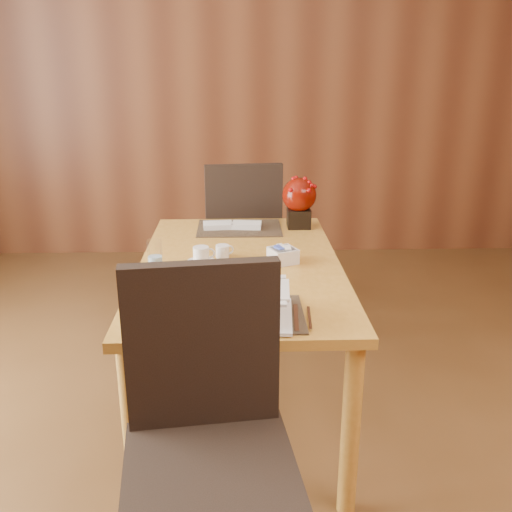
{
  "coord_description": "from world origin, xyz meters",
  "views": [
    {
      "loc": [
        -0.01,
        -1.81,
        1.62
      ],
      "look_at": [
        0.06,
        0.35,
        0.87
      ],
      "focal_mm": 40.0,
      "sensor_mm": 36.0,
      "label": 1
    }
  ],
  "objects_px": {
    "coffee_cup": "(201,256)",
    "creamer_jug": "(222,251)",
    "sugar_caddy": "(283,255)",
    "bread_plate": "(164,320)",
    "dining_table": "(240,283)",
    "soup_setting": "(250,304)",
    "far_chair": "(242,232)",
    "near_chair": "(207,425)",
    "water_glass": "(155,257)",
    "berry_decor": "(299,200)"
  },
  "relations": [
    {
      "from": "water_glass",
      "to": "bread_plate",
      "type": "xyz_separation_m",
      "value": [
        0.09,
        -0.47,
        -0.07
      ]
    },
    {
      "from": "berry_decor",
      "to": "soup_setting",
      "type": "bearing_deg",
      "value": -104.12
    },
    {
      "from": "sugar_caddy",
      "to": "berry_decor",
      "type": "bearing_deg",
      "value": 77.1
    },
    {
      "from": "coffee_cup",
      "to": "far_chair",
      "type": "xyz_separation_m",
      "value": [
        0.19,
        1.03,
        -0.2
      ]
    },
    {
      "from": "sugar_caddy",
      "to": "dining_table",
      "type": "bearing_deg",
      "value": -178.79
    },
    {
      "from": "berry_decor",
      "to": "coffee_cup",
      "type": "bearing_deg",
      "value": -131.44
    },
    {
      "from": "soup_setting",
      "to": "bread_plate",
      "type": "relative_size",
      "value": 1.86
    },
    {
      "from": "water_glass",
      "to": "creamer_jug",
      "type": "xyz_separation_m",
      "value": [
        0.28,
        0.21,
        -0.05
      ]
    },
    {
      "from": "coffee_cup",
      "to": "creamer_jug",
      "type": "bearing_deg",
      "value": 39.45
    },
    {
      "from": "far_chair",
      "to": "near_chair",
      "type": "bearing_deg",
      "value": 80.3
    },
    {
      "from": "dining_table",
      "to": "water_glass",
      "type": "bearing_deg",
      "value": -160.89
    },
    {
      "from": "bread_plate",
      "to": "near_chair",
      "type": "height_order",
      "value": "near_chair"
    },
    {
      "from": "creamer_jug",
      "to": "bread_plate",
      "type": "xyz_separation_m",
      "value": [
        -0.19,
        -0.68,
        -0.02
      ]
    },
    {
      "from": "soup_setting",
      "to": "near_chair",
      "type": "relative_size",
      "value": 0.29
    },
    {
      "from": "creamer_jug",
      "to": "near_chair",
      "type": "relative_size",
      "value": 0.08
    },
    {
      "from": "coffee_cup",
      "to": "creamer_jug",
      "type": "distance_m",
      "value": 0.12
    },
    {
      "from": "soup_setting",
      "to": "sugar_caddy",
      "type": "distance_m",
      "value": 0.61
    },
    {
      "from": "soup_setting",
      "to": "creamer_jug",
      "type": "bearing_deg",
      "value": 103.89
    },
    {
      "from": "sugar_caddy",
      "to": "far_chair",
      "type": "xyz_separation_m",
      "value": [
        -0.18,
        1.03,
        -0.2
      ]
    },
    {
      "from": "soup_setting",
      "to": "coffee_cup",
      "type": "relative_size",
      "value": 2.32
    },
    {
      "from": "berry_decor",
      "to": "bread_plate",
      "type": "relative_size",
      "value": 1.62
    },
    {
      "from": "water_glass",
      "to": "creamer_jug",
      "type": "relative_size",
      "value": 1.87
    },
    {
      "from": "berry_decor",
      "to": "bread_plate",
      "type": "height_order",
      "value": "berry_decor"
    },
    {
      "from": "dining_table",
      "to": "coffee_cup",
      "type": "distance_m",
      "value": 0.22
    },
    {
      "from": "coffee_cup",
      "to": "far_chair",
      "type": "height_order",
      "value": "far_chair"
    },
    {
      "from": "berry_decor",
      "to": "creamer_jug",
      "type": "bearing_deg",
      "value": -129.7
    },
    {
      "from": "bread_plate",
      "to": "dining_table",
      "type": "bearing_deg",
      "value": 65.79
    },
    {
      "from": "bread_plate",
      "to": "sugar_caddy",
      "type": "bearing_deg",
      "value": 52.44
    },
    {
      "from": "dining_table",
      "to": "sugar_caddy",
      "type": "height_order",
      "value": "sugar_caddy"
    },
    {
      "from": "creamer_jug",
      "to": "sugar_caddy",
      "type": "xyz_separation_m",
      "value": [
        0.27,
        -0.08,
        0.0
      ]
    },
    {
      "from": "creamer_jug",
      "to": "bread_plate",
      "type": "bearing_deg",
      "value": -127.23
    },
    {
      "from": "water_glass",
      "to": "far_chair",
      "type": "xyz_separation_m",
      "value": [
        0.38,
        1.16,
        -0.24
      ]
    },
    {
      "from": "creamer_jug",
      "to": "dining_table",
      "type": "bearing_deg",
      "value": -68.28
    },
    {
      "from": "water_glass",
      "to": "sugar_caddy",
      "type": "xyz_separation_m",
      "value": [
        0.55,
        0.13,
        -0.04
      ]
    },
    {
      "from": "sugar_caddy",
      "to": "coffee_cup",
      "type": "bearing_deg",
      "value": 179.48
    },
    {
      "from": "dining_table",
      "to": "sugar_caddy",
      "type": "relative_size",
      "value": 13.54
    },
    {
      "from": "water_glass",
      "to": "far_chair",
      "type": "distance_m",
      "value": 1.24
    },
    {
      "from": "bread_plate",
      "to": "far_chair",
      "type": "distance_m",
      "value": 1.66
    },
    {
      "from": "berry_decor",
      "to": "far_chair",
      "type": "xyz_separation_m",
      "value": [
        -0.31,
        0.47,
        -0.32
      ]
    },
    {
      "from": "sugar_caddy",
      "to": "berry_decor",
      "type": "distance_m",
      "value": 0.59
    },
    {
      "from": "sugar_caddy",
      "to": "near_chair",
      "type": "distance_m",
      "value": 1.04
    },
    {
      "from": "water_glass",
      "to": "berry_decor",
      "type": "bearing_deg",
      "value": 45.52
    },
    {
      "from": "coffee_cup",
      "to": "berry_decor",
      "type": "relative_size",
      "value": 0.49
    },
    {
      "from": "coffee_cup",
      "to": "bread_plate",
      "type": "distance_m",
      "value": 0.61
    },
    {
      "from": "dining_table",
      "to": "water_glass",
      "type": "height_order",
      "value": "water_glass"
    },
    {
      "from": "dining_table",
      "to": "far_chair",
      "type": "height_order",
      "value": "far_chair"
    },
    {
      "from": "sugar_caddy",
      "to": "bread_plate",
      "type": "distance_m",
      "value": 0.76
    },
    {
      "from": "berry_decor",
      "to": "near_chair",
      "type": "xyz_separation_m",
      "value": [
        -0.43,
        -1.55,
        -0.31
      ]
    },
    {
      "from": "sugar_caddy",
      "to": "far_chair",
      "type": "height_order",
      "value": "far_chair"
    },
    {
      "from": "coffee_cup",
      "to": "creamer_jug",
      "type": "height_order",
      "value": "coffee_cup"
    }
  ]
}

